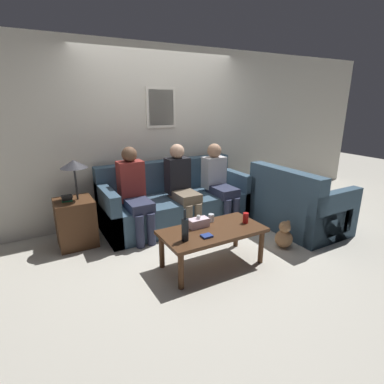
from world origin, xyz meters
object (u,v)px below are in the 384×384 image
Objects in this scene: person_left at (134,190)px; teddy_bear at (284,236)px; person_middle at (181,183)px; person_right at (219,180)px; coffee_table at (212,234)px; drinking_glass at (211,218)px; wine_bottle at (185,229)px; couch_side at (297,207)px; couch_main at (175,202)px.

person_left is 3.47× the size of teddy_bear.
person_middle is 0.62m from person_right.
coffee_table is at bearing -126.73° from person_right.
person_left reaches higher than drinking_glass.
person_right is at bearing 99.06° from teddy_bear.
person_left is (-0.10, 1.25, 0.09)m from wine_bottle.
couch_side is at bearing 9.10° from coffee_table.
couch_side is at bearing 2.30° from drinking_glass.
person_left is at bearing -165.65° from couch_main.
person_left is at bearing 67.09° from couch_side.
person_middle is (-1.42, 0.91, 0.33)m from couch_side.
wine_bottle is 1.73m from person_right.
person_left is at bearing 178.52° from person_right.
drinking_glass is (-1.53, -0.06, 0.17)m from couch_side.
couch_side is at bearing -47.33° from person_right.
person_left is 2.04m from teddy_bear.
teddy_bear is (-0.60, -0.35, -0.17)m from couch_side.
person_middle is at bearing -80.44° from couch_main.
drinking_glass is at bearing 60.88° from coffee_table.
person_right is 3.33× the size of teddy_bear.
wine_bottle is 1.41m from person_middle.
couch_main is 1.56m from wine_bottle.
couch_side is 3.52× the size of teddy_bear.
couch_side reaches higher than teddy_bear.
wine_bottle is at bearing -85.50° from person_left.
person_middle is at bearing 122.67° from teddy_bear.
couch_side is 2.34m from person_left.
couch_main is 6.23× the size of teddy_bear.
couch_main reaches higher than coffee_table.
teddy_bear is (0.81, -1.27, -0.50)m from person_middle.
coffee_table is at bearing -67.18° from person_left.
drinking_glass is at bearing 92.30° from couch_side.
drinking_glass is at bearing 162.56° from teddy_bear.
person_middle reaches higher than person_right.
couch_side is 3.69× the size of wine_bottle.
drinking_glass is 0.08× the size of person_right.
teddy_bear is (0.92, -0.29, -0.33)m from drinking_glass.
teddy_bear is at bearing -57.33° from person_middle.
couch_main reaches higher than wine_bottle.
person_right reaches higher than teddy_bear.
person_middle reaches higher than wine_bottle.
couch_main is 1.80m from couch_side.
person_left is 1.01× the size of person_middle.
couch_side is at bearing -22.91° from person_left.
person_left is (-0.69, -0.18, 0.34)m from couch_main.
wine_bottle reaches higher than drinking_glass.
couch_side is at bearing -32.84° from person_middle.
person_right reaches higher than couch_main.
teddy_bear is at bearing -80.94° from person_right.
coffee_table is 0.94× the size of person_left.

